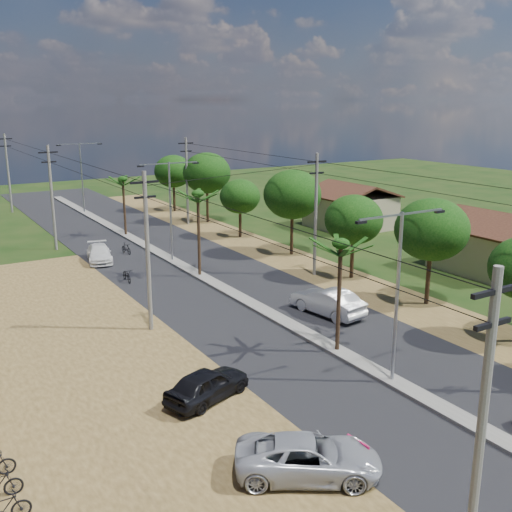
{
  "coord_description": "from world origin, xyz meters",
  "views": [
    {
      "loc": [
        -18.5,
        -18.27,
        12.64
      ],
      "look_at": [
        0.74,
        13.25,
        3.0
      ],
      "focal_mm": 42.0,
      "sensor_mm": 36.0,
      "label": 1
    }
  ],
  "objects_px": {
    "car_white_far": "(99,254)",
    "car_silver_mid": "(327,302)",
    "roadside_sign": "(358,451)",
    "car_parked_silver": "(308,458)",
    "car_parked_dark": "(207,385)"
  },
  "relations": [
    {
      "from": "roadside_sign",
      "to": "car_white_far",
      "type": "bearing_deg",
      "value": 84.75
    },
    {
      "from": "car_white_far",
      "to": "car_parked_dark",
      "type": "height_order",
      "value": "car_parked_dark"
    },
    {
      "from": "car_parked_silver",
      "to": "roadside_sign",
      "type": "height_order",
      "value": "car_parked_silver"
    },
    {
      "from": "car_white_far",
      "to": "roadside_sign",
      "type": "bearing_deg",
      "value": -78.25
    },
    {
      "from": "car_white_far",
      "to": "car_parked_silver",
      "type": "distance_m",
      "value": 31.87
    },
    {
      "from": "car_white_far",
      "to": "car_parked_silver",
      "type": "xyz_separation_m",
      "value": [
        -2.5,
        -31.78,
        0.05
      ]
    },
    {
      "from": "car_parked_silver",
      "to": "roadside_sign",
      "type": "xyz_separation_m",
      "value": [
        2.0,
        -0.26,
        -0.26
      ]
    },
    {
      "from": "car_silver_mid",
      "to": "roadside_sign",
      "type": "relative_size",
      "value": 4.61
    },
    {
      "from": "car_silver_mid",
      "to": "roadside_sign",
      "type": "distance_m",
      "value": 15.28
    },
    {
      "from": "car_white_far",
      "to": "car_silver_mid",
      "type": "bearing_deg",
      "value": -54.84
    },
    {
      "from": "car_parked_silver",
      "to": "car_parked_dark",
      "type": "distance_m",
      "value": 6.7
    },
    {
      "from": "car_white_far",
      "to": "car_parked_dark",
      "type": "relative_size",
      "value": 1.08
    },
    {
      "from": "car_parked_dark",
      "to": "roadside_sign",
      "type": "height_order",
      "value": "car_parked_dark"
    },
    {
      "from": "car_parked_silver",
      "to": "car_parked_dark",
      "type": "height_order",
      "value": "car_parked_dark"
    },
    {
      "from": "car_parked_dark",
      "to": "car_white_far",
      "type": "bearing_deg",
      "value": -26.44
    }
  ]
}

